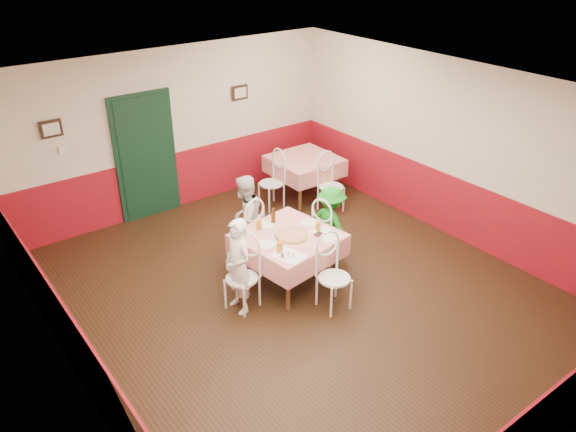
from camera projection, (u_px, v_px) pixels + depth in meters
floor at (301, 294)px, 7.74m from camera, size 7.00×7.00×0.00m
ceiling at (304, 94)px, 6.44m from camera, size 7.00×7.00×0.00m
back_wall at (175, 130)px, 9.57m from camera, size 6.00×0.10×2.80m
front_wall at (566, 353)px, 4.62m from camera, size 6.00×0.10×2.80m
left_wall at (62, 285)px, 5.49m from camera, size 0.10×7.00×2.80m
right_wall at (454, 151)px, 8.69m from camera, size 0.10×7.00×2.80m
wainscot_back at (180, 179)px, 9.97m from camera, size 6.00×0.03×1.00m
wainscot_front at (541, 429)px, 5.05m from camera, size 6.00×0.03×1.00m
wainscot_left at (80, 355)px, 5.92m from camera, size 0.03×7.00×1.00m
wainscot_right at (446, 203)px, 9.10m from camera, size 0.03×7.00×1.00m
door at (146, 158)px, 9.37m from camera, size 0.96×0.06×2.10m
picture_left at (51, 129)px, 8.25m from camera, size 0.32×0.03×0.26m
picture_right at (240, 93)px, 10.02m from camera, size 0.32×0.03×0.26m
thermostat at (62, 150)px, 8.47m from camera, size 0.10×0.03×0.10m
main_table at (288, 259)px, 7.84m from camera, size 1.38×1.38×0.77m
second_table at (304, 177)px, 10.35m from camera, size 1.13×1.13×0.77m
chair_left at (242, 278)px, 7.27m from camera, size 0.53×0.53×0.90m
chair_right at (328, 233)px, 8.34m from camera, size 0.50×0.50×0.90m
chair_far at (248, 233)px, 8.34m from camera, size 0.47×0.47×0.90m
chair_near at (334, 278)px, 7.28m from camera, size 0.45×0.45×0.90m
chair_second_a at (271, 184)px, 9.91m from camera, size 0.42×0.42×0.90m
chair_second_b at (331, 187)px, 9.78m from camera, size 0.42×0.42×0.90m
pizza at (292, 235)px, 7.63m from camera, size 0.50×0.50×0.03m
plate_left at (267, 245)px, 7.42m from camera, size 0.28×0.28×0.01m
plate_right at (309, 223)px, 7.95m from camera, size 0.28×0.28×0.01m
plate_far at (266, 225)px, 7.90m from camera, size 0.28×0.28×0.01m
glass_a at (280, 247)px, 7.22m from camera, size 0.09×0.09×0.15m
glass_b at (318, 227)px, 7.74m from camera, size 0.08×0.08×0.12m
glass_c at (259, 225)px, 7.78m from camera, size 0.09×0.09×0.14m
beer_bottle at (273, 216)px, 7.91m from camera, size 0.07×0.07×0.22m
shaker_a at (289, 254)px, 7.14m from camera, size 0.04×0.04×0.09m
shaker_b at (293, 255)px, 7.12m from camera, size 0.04×0.04×0.09m
shaker_c at (282, 255)px, 7.11m from camera, size 0.04×0.04×0.09m
menu_left at (289, 255)px, 7.19m from camera, size 0.40×0.47×0.00m
menu_right at (326, 234)px, 7.68m from camera, size 0.33×0.42×0.00m
wallet at (319, 234)px, 7.65m from camera, size 0.12×0.10×0.02m
diner_left at (238, 266)px, 7.15m from camera, size 0.32×0.48×1.32m
diner_far at (245, 219)px, 8.27m from camera, size 0.79×0.71×1.34m
diner_right at (331, 224)px, 8.31m from camera, size 0.48×0.79×1.17m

